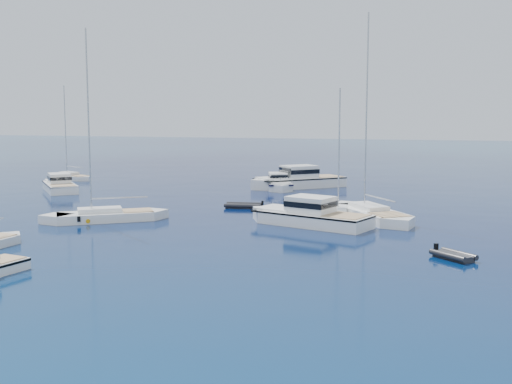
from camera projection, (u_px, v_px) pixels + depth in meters
ground at (150, 294)px, 32.09m from camera, size 400.00×400.00×0.00m
motor_cruiser_centre at (308, 225)px, 52.08m from camera, size 12.23×7.17×3.07m
motor_cruiser_far_l at (60, 191)px, 75.16m from camera, size 9.11×9.79×2.69m
motor_cruiser_distant at (297, 187)px, 78.47m from camera, size 12.64×12.03×3.51m
motor_cruiser_horizon at (278, 189)px, 77.36m from camera, size 5.99×9.88×2.48m
sailboat_mid_r at (371, 219)px, 55.06m from camera, size 9.87×12.19×18.49m
sailboat_mid_l at (105, 221)px, 54.10m from camera, size 11.09×8.92×16.78m
sailboat_centre at (329, 217)px, 56.31m from camera, size 8.15×2.63×11.79m
sailboat_far_l at (71, 179)px, 88.45m from camera, size 9.35×6.11×13.54m
tender_yellow at (83, 221)px, 53.91m from camera, size 3.48×4.42×0.95m
tender_grey_near at (453, 259)px, 39.85m from camera, size 3.31×3.27×0.95m
tender_grey_far at (243, 208)px, 61.57m from camera, size 4.02×2.55×0.95m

